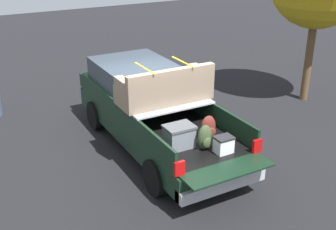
{
  "coord_description": "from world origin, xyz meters",
  "views": [
    {
      "loc": [
        -8.18,
        4.17,
        4.92
      ],
      "look_at": [
        -0.6,
        0.0,
        1.1
      ],
      "focal_mm": 45.16,
      "sensor_mm": 36.0,
      "label": 1
    }
  ],
  "objects": [
    {
      "name": "pickup_truck",
      "position": [
        0.35,
        0.0,
        0.95
      ],
      "size": [
        6.05,
        2.09,
        2.23
      ],
      "color": "black",
      "rests_on": "ground_plane"
    },
    {
      "name": "ground_plane",
      "position": [
        0.0,
        0.0,
        0.0
      ],
      "size": [
        40.0,
        40.0,
        0.0
      ],
      "primitive_type": "plane",
      "color": "black"
    }
  ]
}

